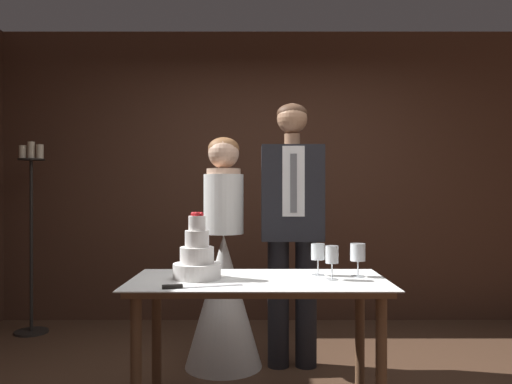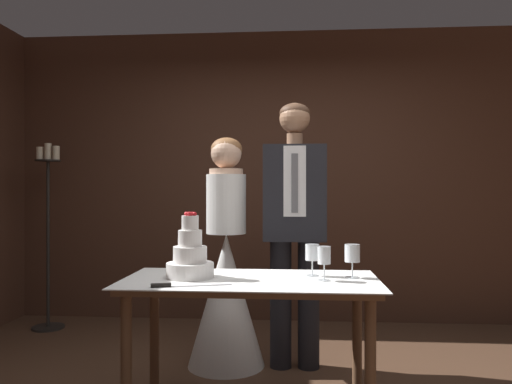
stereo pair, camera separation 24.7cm
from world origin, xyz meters
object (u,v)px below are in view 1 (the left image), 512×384
(wine_glass_middle, at_px, (356,253))
(candle_stand, at_px, (29,236))
(wine_glass_near, at_px, (316,253))
(wine_glass_far, at_px, (330,256))
(cake_knife, at_px, (185,286))
(tiered_cake, at_px, (195,259))
(cake_table, at_px, (256,297))
(groom, at_px, (290,218))
(bride, at_px, (221,281))

(wine_glass_middle, height_order, candle_stand, candle_stand)
(wine_glass_near, bearing_deg, candle_stand, 147.04)
(wine_glass_far, bearing_deg, wine_glass_middle, 31.76)
(cake_knife, distance_m, wine_glass_middle, 0.97)
(tiered_cake, height_order, wine_glass_middle, tiered_cake)
(cake_table, xyz_separation_m, wine_glass_near, (0.34, 0.12, 0.22))
(cake_table, distance_m, groom, 0.91)
(cake_table, height_order, candle_stand, candle_stand)
(cake_knife, xyz_separation_m, wine_glass_far, (0.75, 0.23, 0.12))
(cake_table, distance_m, tiered_cake, 0.39)
(wine_glass_near, xyz_separation_m, candle_stand, (-2.30, 1.49, -0.03))
(tiered_cake, distance_m, bride, 0.83)
(wine_glass_near, distance_m, candle_stand, 2.74)
(bride, bearing_deg, tiered_cake, -96.92)
(cake_table, xyz_separation_m, candle_stand, (-1.96, 1.61, 0.19))
(cake_table, height_order, bride, bride)
(wine_glass_near, bearing_deg, wine_glass_far, -68.14)
(cake_knife, bearing_deg, candle_stand, 114.58)
(wine_glass_near, distance_m, wine_glass_far, 0.16)
(wine_glass_far, bearing_deg, cake_knife, -163.13)
(tiered_cake, xyz_separation_m, wine_glass_near, (0.67, 0.11, 0.01))
(tiered_cake, bearing_deg, wine_glass_middle, 4.04)
(groom, bearing_deg, cake_knife, -119.70)
(wine_glass_middle, xyz_separation_m, candle_stand, (-2.51, 1.53, -0.04))
(wine_glass_middle, bearing_deg, groom, 113.75)
(wine_glass_far, bearing_deg, wine_glass_near, 111.86)
(groom, bearing_deg, cake_table, -106.91)
(tiered_cake, bearing_deg, wine_glass_near, 9.13)
(tiered_cake, height_order, wine_glass_near, tiered_cake)
(tiered_cake, bearing_deg, cake_knife, -93.94)
(tiered_cake, relative_size, wine_glass_near, 2.03)
(wine_glass_middle, bearing_deg, cake_knife, -160.27)
(cake_knife, relative_size, bride, 0.24)
(cake_knife, xyz_separation_m, bride, (0.11, 1.04, -0.16))
(wine_glass_near, bearing_deg, wine_glass_middle, -11.78)
(cake_table, bearing_deg, bride, 106.90)
(bride, bearing_deg, wine_glass_far, -52.01)
(wine_glass_middle, distance_m, wine_glass_far, 0.19)
(wine_glass_middle, bearing_deg, cake_table, -172.23)
(wine_glass_middle, bearing_deg, wine_glass_near, 168.22)
(tiered_cake, bearing_deg, bride, 83.08)
(tiered_cake, bearing_deg, wine_glass_far, -2.81)
(wine_glass_near, height_order, candle_stand, candle_stand)
(wine_glass_near, bearing_deg, cake_knife, -151.76)
(tiered_cake, relative_size, wine_glass_middle, 1.97)
(bride, bearing_deg, candle_stand, 154.51)
(cake_table, bearing_deg, candle_stand, 140.58)
(wine_glass_near, relative_size, wine_glass_middle, 0.97)
(wine_glass_near, height_order, wine_glass_far, wine_glass_far)
(bride, xyz_separation_m, groom, (0.48, -0.00, 0.45))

